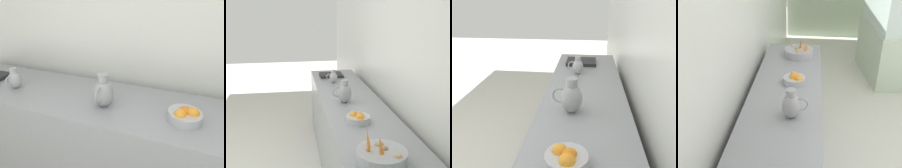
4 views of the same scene
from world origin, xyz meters
TOP-DOWN VIEW (x-y plane):
  - prep_counter at (-1.50, -0.23)m, footprint 0.67×3.27m
  - orange_bowl at (-1.43, 0.34)m, footprint 0.22×0.22m
  - metal_pitcher_tall at (-1.41, -0.23)m, footprint 0.21×0.15m
  - metal_pitcher_short at (-1.42, -1.07)m, footprint 0.15×0.11m
  - counter_sink_basin at (-1.44, -1.46)m, footprint 0.34×0.30m

SIDE VIEW (x-z plane):
  - prep_counter at x=-1.50m, z-range 0.00..0.90m
  - counter_sink_basin at x=-1.44m, z-range 0.90..0.94m
  - orange_bowl at x=-1.43m, z-range 0.89..1.00m
  - metal_pitcher_short at x=-1.42m, z-range 0.89..1.08m
  - metal_pitcher_tall at x=-1.41m, z-range 0.89..1.14m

